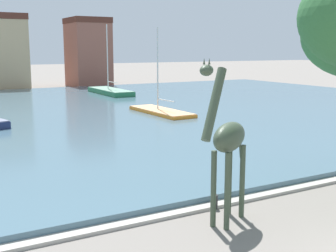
# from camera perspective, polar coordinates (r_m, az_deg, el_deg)

# --- Properties ---
(harbor_water) EXTENTS (76.69, 46.96, 0.33)m
(harbor_water) POSITION_cam_1_polar(r_m,az_deg,el_deg) (37.75, -13.45, 1.52)
(harbor_water) COLOR #476675
(harbor_water) RESTS_ON ground
(quay_edge_coping) EXTENTS (76.69, 0.50, 0.12)m
(quay_edge_coping) POSITION_cam_1_polar(r_m,az_deg,el_deg) (16.85, 10.09, -9.10)
(quay_edge_coping) COLOR #ADA89E
(quay_edge_coping) RESTS_ON ground
(giraffe_statue) EXTENTS (2.79, 1.89, 5.25)m
(giraffe_statue) POSITION_cam_1_polar(r_m,az_deg,el_deg) (13.89, 7.61, -1.92)
(giraffe_statue) COLOR #3D4C38
(giraffe_statue) RESTS_ON ground
(sailboat_green) EXTENTS (2.40, 9.76, 8.20)m
(sailboat_green) POSITION_cam_1_polar(r_m,az_deg,el_deg) (52.46, -7.77, 4.32)
(sailboat_green) COLOR #236B42
(sailboat_green) RESTS_ON ground
(sailboat_orange) EXTENTS (2.35, 8.36, 7.16)m
(sailboat_orange) POSITION_cam_1_polar(r_m,az_deg,el_deg) (36.57, -1.46, 1.79)
(sailboat_orange) COLOR orange
(sailboat_orange) RESTS_ON ground
(mooring_bollard) EXTENTS (0.24, 0.24, 0.50)m
(mooring_bollard) POSITION_cam_1_polar(r_m,az_deg,el_deg) (15.76, 5.96, -9.63)
(mooring_bollard) COLOR #232326
(mooring_bollard) RESTS_ON ground
(townhouse_wide_warehouse) EXTENTS (5.27, 7.83, 9.98)m
(townhouse_wide_warehouse) POSITION_cam_1_polar(r_m,az_deg,el_deg) (64.76, -20.29, 8.89)
(townhouse_wide_warehouse) COLOR tan
(townhouse_wide_warehouse) RESTS_ON ground
(townhouse_end_terrace) EXTENTS (5.30, 6.50, 9.80)m
(townhouse_end_terrace) POSITION_cam_1_polar(r_m,az_deg,el_deg) (66.16, -10.21, 9.27)
(townhouse_end_terrace) COLOR #8E5142
(townhouse_end_terrace) RESTS_ON ground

